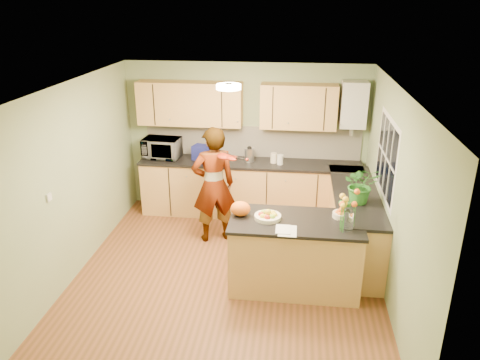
# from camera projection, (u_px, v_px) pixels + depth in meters

# --- Properties ---
(floor) EXTENTS (4.50, 4.50, 0.00)m
(floor) POSITION_uv_depth(u_px,v_px,m) (227.00, 276.00, 6.22)
(floor) COLOR brown
(floor) RESTS_ON ground
(ceiling) EXTENTS (4.00, 4.50, 0.02)m
(ceiling) POSITION_uv_depth(u_px,v_px,m) (225.00, 88.00, 5.31)
(ceiling) COLOR silver
(ceiling) RESTS_ON wall_back
(wall_back) EXTENTS (4.00, 0.02, 2.50)m
(wall_back) POSITION_uv_depth(u_px,v_px,m) (246.00, 138.00, 7.84)
(wall_back) COLOR gray
(wall_back) RESTS_ON floor
(wall_front) EXTENTS (4.00, 0.02, 2.50)m
(wall_front) POSITION_uv_depth(u_px,v_px,m) (183.00, 299.00, 3.69)
(wall_front) COLOR gray
(wall_front) RESTS_ON floor
(wall_left) EXTENTS (0.02, 4.50, 2.50)m
(wall_left) POSITION_uv_depth(u_px,v_px,m) (72.00, 182.00, 5.99)
(wall_left) COLOR gray
(wall_left) RESTS_ON floor
(wall_right) EXTENTS (0.02, 4.50, 2.50)m
(wall_right) POSITION_uv_depth(u_px,v_px,m) (393.00, 197.00, 5.54)
(wall_right) COLOR gray
(wall_right) RESTS_ON floor
(back_counter) EXTENTS (3.64, 0.62, 0.94)m
(back_counter) POSITION_uv_depth(u_px,v_px,m) (250.00, 188.00, 7.84)
(back_counter) COLOR tan
(back_counter) RESTS_ON floor
(right_counter) EXTENTS (0.62, 2.24, 0.94)m
(right_counter) POSITION_uv_depth(u_px,v_px,m) (354.00, 223.00, 6.64)
(right_counter) COLOR tan
(right_counter) RESTS_ON floor
(splashback) EXTENTS (3.60, 0.02, 0.52)m
(splashback) POSITION_uv_depth(u_px,v_px,m) (252.00, 141.00, 7.84)
(splashback) COLOR white
(splashback) RESTS_ON back_counter
(upper_cabinets) EXTENTS (3.20, 0.34, 0.70)m
(upper_cabinets) POSITION_uv_depth(u_px,v_px,m) (234.00, 105.00, 7.48)
(upper_cabinets) COLOR tan
(upper_cabinets) RESTS_ON wall_back
(boiler) EXTENTS (0.40, 0.30, 0.86)m
(boiler) POSITION_uv_depth(u_px,v_px,m) (354.00, 105.00, 7.26)
(boiler) COLOR silver
(boiler) RESTS_ON wall_back
(window_right) EXTENTS (0.01, 1.30, 1.05)m
(window_right) POSITION_uv_depth(u_px,v_px,m) (386.00, 157.00, 5.98)
(window_right) COLOR silver
(window_right) RESTS_ON wall_right
(light_switch) EXTENTS (0.02, 0.09, 0.09)m
(light_switch) POSITION_uv_depth(u_px,v_px,m) (49.00, 197.00, 5.42)
(light_switch) COLOR silver
(light_switch) RESTS_ON wall_left
(ceiling_lamp) EXTENTS (0.30, 0.30, 0.07)m
(ceiling_lamp) POSITION_uv_depth(u_px,v_px,m) (229.00, 87.00, 5.60)
(ceiling_lamp) COLOR #FFEABF
(ceiling_lamp) RESTS_ON ceiling
(peninsula_island) EXTENTS (1.62, 0.83, 0.93)m
(peninsula_island) POSITION_uv_depth(u_px,v_px,m) (295.00, 253.00, 5.86)
(peninsula_island) COLOR tan
(peninsula_island) RESTS_ON floor
(fruit_dish) EXTENTS (0.33, 0.33, 0.11)m
(fruit_dish) POSITION_uv_depth(u_px,v_px,m) (268.00, 215.00, 5.71)
(fruit_dish) COLOR beige
(fruit_dish) RESTS_ON peninsula_island
(orange_bowl) EXTENTS (0.22, 0.22, 0.13)m
(orange_bowl) POSITION_uv_depth(u_px,v_px,m) (342.00, 213.00, 5.74)
(orange_bowl) COLOR beige
(orange_bowl) RESTS_ON peninsula_island
(flower_vase) EXTENTS (0.28, 0.28, 0.52)m
(flower_vase) POSITION_uv_depth(u_px,v_px,m) (350.00, 203.00, 5.33)
(flower_vase) COLOR silver
(flower_vase) RESTS_ON peninsula_island
(orange_bag) EXTENTS (0.29, 0.27, 0.19)m
(orange_bag) POSITION_uv_depth(u_px,v_px,m) (240.00, 209.00, 5.78)
(orange_bag) COLOR orange
(orange_bag) RESTS_ON peninsula_island
(papers) EXTENTS (0.21, 0.29, 0.01)m
(papers) POSITION_uv_depth(u_px,v_px,m) (287.00, 231.00, 5.42)
(papers) COLOR silver
(papers) RESTS_ON peninsula_island
(violinist) EXTENTS (0.76, 0.64, 1.77)m
(violinist) POSITION_uv_depth(u_px,v_px,m) (214.00, 185.00, 6.87)
(violinist) COLOR tan
(violinist) RESTS_ON floor
(violin) EXTENTS (0.61, 0.53, 0.15)m
(violin) POSITION_uv_depth(u_px,v_px,m) (224.00, 156.00, 6.45)
(violin) COLOR #4F1304
(violin) RESTS_ON violinist
(microwave) EXTENTS (0.63, 0.45, 0.33)m
(microwave) POSITION_uv_depth(u_px,v_px,m) (162.00, 148.00, 7.81)
(microwave) COLOR silver
(microwave) RESTS_ON back_counter
(blue_box) EXTENTS (0.34, 0.29, 0.24)m
(blue_box) POSITION_uv_depth(u_px,v_px,m) (202.00, 153.00, 7.74)
(blue_box) COLOR navy
(blue_box) RESTS_ON back_counter
(kettle) EXTENTS (0.16, 0.16, 0.30)m
(kettle) POSITION_uv_depth(u_px,v_px,m) (249.00, 154.00, 7.64)
(kettle) COLOR silver
(kettle) RESTS_ON back_counter
(jar_cream) EXTENTS (0.11, 0.11, 0.16)m
(jar_cream) POSITION_uv_depth(u_px,v_px,m) (274.00, 158.00, 7.59)
(jar_cream) COLOR beige
(jar_cream) RESTS_ON back_counter
(jar_white) EXTENTS (0.13, 0.13, 0.16)m
(jar_white) POSITION_uv_depth(u_px,v_px,m) (280.00, 160.00, 7.52)
(jar_white) COLOR silver
(jar_white) RESTS_ON back_counter
(potted_plant) EXTENTS (0.47, 0.42, 0.51)m
(potted_plant) POSITION_uv_depth(u_px,v_px,m) (361.00, 185.00, 6.06)
(potted_plant) COLOR #2F7928
(potted_plant) RESTS_ON right_counter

